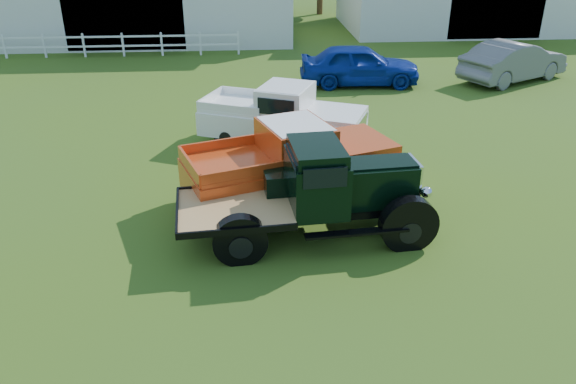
{
  "coord_description": "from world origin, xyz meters",
  "views": [
    {
      "loc": [
        -0.67,
        -10.18,
        6.72
      ],
      "look_at": [
        0.2,
        1.2,
        1.05
      ],
      "focal_mm": 35.0,
      "sensor_mm": 36.0,
      "label": 1
    }
  ],
  "objects_px": {
    "vintage_flatbed": "(311,192)",
    "misc_car_grey": "(514,61)",
    "white_pickup": "(283,117)",
    "red_pickup": "(291,161)",
    "misc_car_blue": "(360,65)"
  },
  "relations": [
    {
      "from": "misc_car_grey",
      "to": "misc_car_blue",
      "type": "bearing_deg",
      "value": 63.24
    },
    {
      "from": "red_pickup",
      "to": "white_pickup",
      "type": "relative_size",
      "value": 1.06
    },
    {
      "from": "red_pickup",
      "to": "white_pickup",
      "type": "distance_m",
      "value": 3.68
    },
    {
      "from": "red_pickup",
      "to": "misc_car_blue",
      "type": "bearing_deg",
      "value": 50.87
    },
    {
      "from": "red_pickup",
      "to": "misc_car_grey",
      "type": "bearing_deg",
      "value": 25.66
    },
    {
      "from": "vintage_flatbed",
      "to": "misc_car_grey",
      "type": "relative_size",
      "value": 1.07
    },
    {
      "from": "red_pickup",
      "to": "white_pickup",
      "type": "height_order",
      "value": "red_pickup"
    },
    {
      "from": "white_pickup",
      "to": "misc_car_grey",
      "type": "bearing_deg",
      "value": 56.65
    },
    {
      "from": "vintage_flatbed",
      "to": "misc_car_grey",
      "type": "distance_m",
      "value": 16.52
    },
    {
      "from": "misc_car_blue",
      "to": "misc_car_grey",
      "type": "bearing_deg",
      "value": -85.91
    },
    {
      "from": "white_pickup",
      "to": "misc_car_blue",
      "type": "relative_size",
      "value": 1.04
    },
    {
      "from": "white_pickup",
      "to": "misc_car_blue",
      "type": "xyz_separation_m",
      "value": [
        3.81,
        6.94,
        -0.1
      ]
    },
    {
      "from": "vintage_flatbed",
      "to": "misc_car_blue",
      "type": "bearing_deg",
      "value": 69.39
    },
    {
      "from": "vintage_flatbed",
      "to": "misc_car_grey",
      "type": "xyz_separation_m",
      "value": [
        10.49,
        12.76,
        -0.25
      ]
    },
    {
      "from": "red_pickup",
      "to": "vintage_flatbed",
      "type": "bearing_deg",
      "value": -101.42
    }
  ]
}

